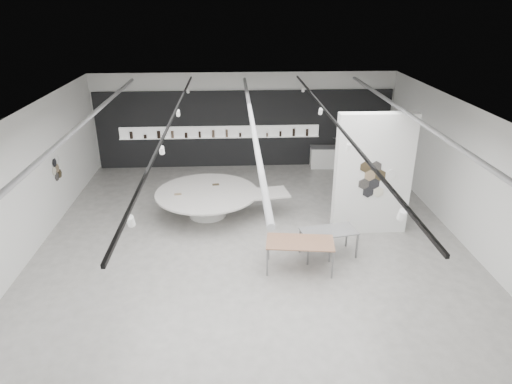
{
  "coord_description": "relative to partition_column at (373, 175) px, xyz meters",
  "views": [
    {
      "loc": [
        -0.5,
        -10.98,
        6.53
      ],
      "look_at": [
        0.15,
        1.2,
        1.25
      ],
      "focal_mm": 32.0,
      "sensor_mm": 36.0,
      "label": 1
    }
  ],
  "objects": [
    {
      "name": "partition_column",
      "position": [
        0.0,
        0.0,
        0.0
      ],
      "size": [
        2.2,
        0.38,
        3.6
      ],
      "color": "white",
      "rests_on": "ground"
    },
    {
      "name": "display_island",
      "position": [
        -4.78,
        1.29,
        -1.26
      ],
      "size": [
        4.49,
        3.71,
        0.83
      ],
      "rotation": [
        0.0,
        0.0,
        0.16
      ],
      "color": "white",
      "rests_on": "ground"
    },
    {
      "name": "kitchen_counter",
      "position": [
        -0.07,
        5.54,
        -1.36
      ],
      "size": [
        1.56,
        0.68,
        1.21
      ],
      "rotation": [
        0.0,
        0.0,
        -0.06
      ],
      "color": "white",
      "rests_on": "ground"
    },
    {
      "name": "sample_table_wood",
      "position": [
        -2.35,
        -1.97,
        -1.06
      ],
      "size": [
        1.8,
        1.06,
        0.8
      ],
      "rotation": [
        0.0,
        0.0,
        -0.12
      ],
      "color": "#8D6249",
      "rests_on": "ground"
    },
    {
      "name": "room",
      "position": [
        -3.59,
        -1.0,
        0.27
      ],
      "size": [
        12.02,
        14.02,
        3.82
      ],
      "color": "#9D9A94",
      "rests_on": "ground"
    },
    {
      "name": "back_wall_display",
      "position": [
        -3.58,
        5.94,
        -0.26
      ],
      "size": [
        11.8,
        0.27,
        3.1
      ],
      "color": "black",
      "rests_on": "ground"
    },
    {
      "name": "sample_table_stone",
      "position": [
        -1.48,
        -1.35,
        -1.11
      ],
      "size": [
        1.58,
        1.0,
        0.75
      ],
      "rotation": [
        0.0,
        0.0,
        0.19
      ],
      "color": "gray",
      "rests_on": "ground"
    }
  ]
}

